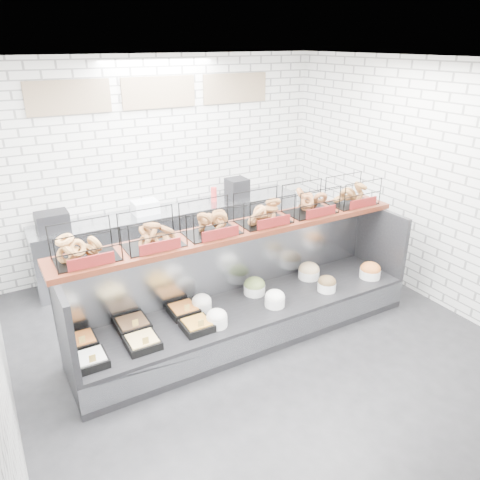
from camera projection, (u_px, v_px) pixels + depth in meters
ground at (262, 347)px, 5.23m from camera, size 5.50×5.50×0.00m
room_shell at (235, 155)px, 4.90m from camera, size 5.02×5.51×3.01m
display_case at (246, 308)px, 5.37m from camera, size 4.00×0.90×1.20m
bagel_shelf at (238, 217)px, 5.10m from camera, size 4.10×0.50×0.40m
prep_counter at (175, 236)px, 6.98m from camera, size 4.00×0.60×1.20m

